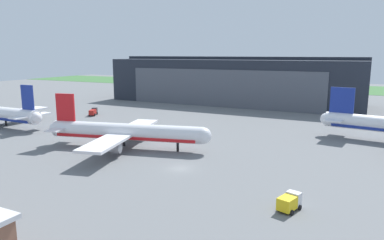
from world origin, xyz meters
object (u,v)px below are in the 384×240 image
maintenance_hangar (234,81)px  airliner_near_left (126,132)px  pushback_tractor (289,202)px  fuel_bowser (93,112)px

maintenance_hangar → airliner_near_left: maintenance_hangar is taller
maintenance_hangar → pushback_tractor: bearing=-66.2°
airliner_near_left → fuel_bowser: airliner_near_left is taller
airliner_near_left → pushback_tractor: airliner_near_left is taller
pushback_tractor → maintenance_hangar: bearing=113.8°
maintenance_hangar → airliner_near_left: bearing=-86.7°
pushback_tractor → airliner_near_left: bearing=157.5°
maintenance_hangar → fuel_bowser: size_ratio=19.29×
pushback_tractor → fuel_bowser: fuel_bowser is taller
pushback_tractor → fuel_bowser: size_ratio=0.76×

